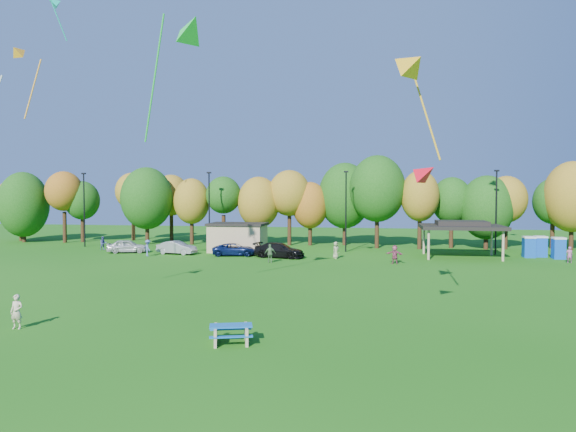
% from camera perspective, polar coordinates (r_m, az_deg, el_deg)
% --- Properties ---
extents(ground, '(160.00, 160.00, 0.00)m').
position_cam_1_polar(ground, '(19.69, -6.75, -17.17)').
color(ground, '#19600F').
rests_on(ground, ground).
extents(tree_line, '(93.57, 10.55, 11.15)m').
position_cam_1_polar(tree_line, '(63.59, 4.02, 1.93)').
color(tree_line, black).
rests_on(tree_line, ground).
extents(lamp_posts, '(64.50, 0.25, 9.09)m').
position_cam_1_polar(lamp_posts, '(57.88, 6.45, 0.85)').
color(lamp_posts, black).
rests_on(lamp_posts, ground).
extents(utility_building, '(6.30, 4.30, 3.25)m').
position_cam_1_polar(utility_building, '(58.03, -5.60, -2.36)').
color(utility_building, tan).
rests_on(utility_building, ground).
extents(pavilion, '(8.20, 6.20, 3.77)m').
position_cam_1_polar(pavilion, '(55.56, 18.72, -1.07)').
color(pavilion, tan).
rests_on(pavilion, ground).
extents(porta_potties, '(3.75, 2.52, 2.18)m').
position_cam_1_polar(porta_potties, '(58.56, 26.43, -3.11)').
color(porta_potties, '#0E47B8').
rests_on(porta_potties, ground).
extents(picnic_table, '(2.23, 2.02, 0.81)m').
position_cam_1_polar(picnic_table, '(23.40, -6.36, -12.74)').
color(picnic_table, tan).
rests_on(picnic_table, ground).
extents(kite_flyer, '(0.64, 0.44, 1.69)m').
position_cam_1_polar(kite_flyer, '(28.71, -27.92, -9.38)').
color(kite_flyer, beige).
rests_on(kite_flyer, ground).
extents(car_a, '(4.68, 3.03, 1.48)m').
position_cam_1_polar(car_a, '(59.58, -17.41, -3.21)').
color(car_a, silver).
rests_on(car_a, ground).
extents(car_b, '(4.50, 2.16, 1.42)m').
position_cam_1_polar(car_b, '(56.83, -12.26, -3.46)').
color(car_b, gray).
rests_on(car_b, ground).
extents(car_c, '(5.02, 3.00, 1.31)m').
position_cam_1_polar(car_c, '(54.54, -5.93, -3.72)').
color(car_c, '#0D1B4E').
rests_on(car_c, ground).
extents(car_d, '(5.60, 3.24, 1.53)m').
position_cam_1_polar(car_d, '(52.62, -0.96, -3.82)').
color(car_d, black).
rests_on(car_d, ground).
extents(far_person_0, '(1.10, 0.63, 1.77)m').
position_cam_1_polar(far_person_0, '(48.84, -1.99, -4.18)').
color(far_person_0, '#5C8C56').
rests_on(far_person_0, ground).
extents(far_person_1, '(0.90, 1.00, 1.71)m').
position_cam_1_polar(far_person_1, '(52.07, 5.34, -3.80)').
color(far_person_1, '#9BA16E').
rests_on(far_person_1, ground).
extents(far_person_2, '(0.97, 0.95, 1.58)m').
position_cam_1_polar(far_person_2, '(63.22, -19.85, -2.87)').
color(far_person_2, '#424A91').
rests_on(far_person_2, ground).
extents(far_person_3, '(1.71, 1.05, 1.76)m').
position_cam_1_polar(far_person_3, '(49.08, 11.77, -4.20)').
color(far_person_3, '#9E415F').
rests_on(far_person_3, ground).
extents(far_person_4, '(0.62, 0.45, 1.57)m').
position_cam_1_polar(far_person_4, '(55.41, 28.80, -3.80)').
color(far_person_4, '#AD5190').
rests_on(far_person_4, ground).
extents(far_person_5, '(1.22, 1.26, 1.73)m').
position_cam_1_polar(far_person_5, '(55.74, -15.31, -3.45)').
color(far_person_5, '#475F9E').
rests_on(far_person_5, ground).
extents(kite_0, '(4.09, 3.58, 7.64)m').
position_cam_1_polar(kite_0, '(31.44, -10.83, 19.77)').
color(kite_0, '#1DDB3C').
extents(kite_4, '(3.10, 2.77, 5.61)m').
position_cam_1_polar(kite_4, '(26.51, 12.79, 15.97)').
color(kite_4, gold).
extents(kite_6, '(1.65, 1.54, 1.34)m').
position_cam_1_polar(kite_6, '(24.49, 15.09, 4.66)').
color(kite_6, red).
extents(kite_12, '(1.18, 3.10, 5.29)m').
position_cam_1_polar(kite_12, '(42.65, -27.49, 15.67)').
color(kite_12, '#FF9E1A').
extents(kite_13, '(2.42, 1.99, 4.37)m').
position_cam_1_polar(kite_13, '(55.31, -24.65, 20.74)').
color(kite_13, '#0BAF8B').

